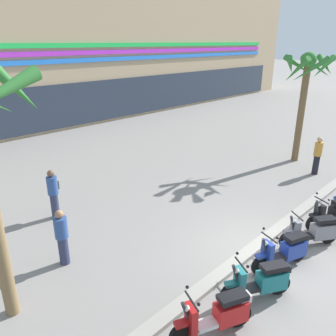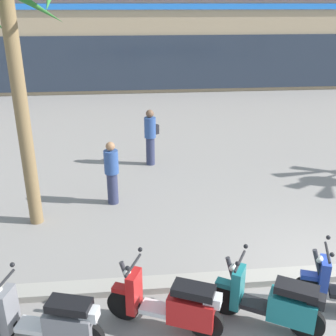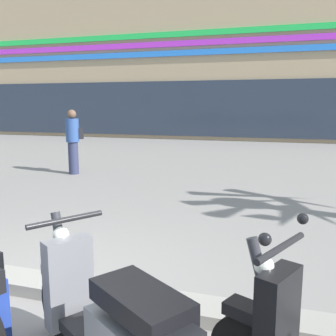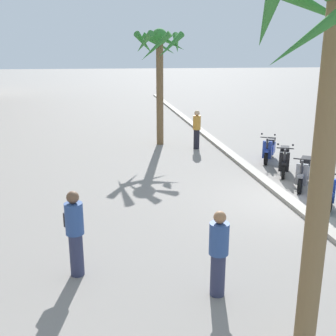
# 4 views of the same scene
# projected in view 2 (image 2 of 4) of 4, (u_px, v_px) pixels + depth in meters

# --- Properties ---
(scooter_grey_second_in_line) EXTENTS (1.79, 0.77, 1.17)m
(scooter_grey_second_in_line) POSITION_uv_depth(u_px,v_px,m) (50.00, 321.00, 5.60)
(scooter_grey_second_in_line) COLOR black
(scooter_grey_second_in_line) RESTS_ON ground
(scooter_red_mid_rear) EXTENTS (1.70, 0.90, 1.17)m
(scooter_red_mid_rear) POSITION_uv_depth(u_px,v_px,m) (173.00, 305.00, 5.89)
(scooter_red_mid_rear) COLOR black
(scooter_red_mid_rear) RESTS_ON ground
(scooter_teal_last_in_row) EXTENTS (1.56, 0.98, 1.17)m
(scooter_teal_last_in_row) POSITION_uv_depth(u_px,v_px,m) (275.00, 303.00, 5.94)
(scooter_teal_last_in_row) COLOR black
(scooter_teal_last_in_row) RESTS_ON ground
(palm_tree_near_sign) EXTENTS (2.19, 2.22, 5.24)m
(palm_tree_near_sign) POSITION_uv_depth(u_px,v_px,m) (10.00, 33.00, 7.50)
(palm_tree_near_sign) COLOR olive
(palm_tree_near_sign) RESTS_ON ground
(pedestrian_window_shopping) EXTENTS (0.34, 0.34, 1.57)m
(pedestrian_window_shopping) POSITION_uv_depth(u_px,v_px,m) (112.00, 172.00, 9.59)
(pedestrian_window_shopping) COLOR #2D3351
(pedestrian_window_shopping) RESTS_ON ground
(pedestrian_strolling_near_curb) EXTENTS (0.45, 0.39, 1.69)m
(pedestrian_strolling_near_curb) POSITION_uv_depth(u_px,v_px,m) (150.00, 136.00, 11.93)
(pedestrian_strolling_near_curb) COLOR #2D3351
(pedestrian_strolling_near_curb) RESTS_ON ground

